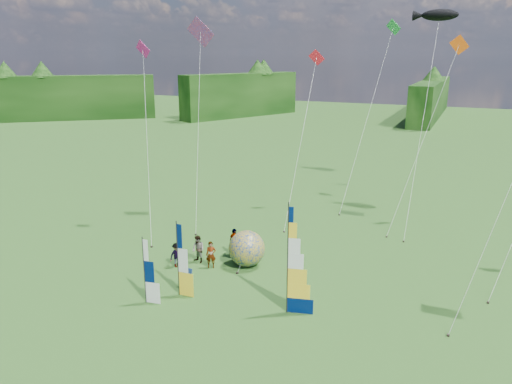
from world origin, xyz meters
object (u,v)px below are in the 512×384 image
at_px(kite_whale, 424,109).
at_px(bol_inflatable, 247,248).
at_px(side_banner_left, 178,260).
at_px(spectator_c, 177,255).
at_px(spectator_a, 211,255).
at_px(side_banner_far, 144,271).
at_px(feather_banner_main, 288,261).
at_px(spectator_b, 198,249).
at_px(spectator_d, 234,242).
at_px(camp_chair, 186,278).

bearing_deg(kite_whale, bol_inflatable, -121.79).
distance_m(side_banner_left, spectator_c, 3.91).
bearing_deg(kite_whale, spectator_a, -124.91).
distance_m(side_banner_far, kite_whale, 23.76).
distance_m(feather_banner_main, spectator_b, 8.23).
bearing_deg(spectator_d, side_banner_far, 112.51).
xyz_separation_m(side_banner_far, spectator_a, (0.98, 5.20, -0.92)).
bearing_deg(bol_inflatable, kite_whale, 58.86).
relative_size(side_banner_left, kite_whale, 0.24).
bearing_deg(side_banner_far, feather_banner_main, 8.33).
bearing_deg(spectator_d, kite_whale, -94.46).
bearing_deg(spectator_d, spectator_c, 84.84).
xyz_separation_m(spectator_a, spectator_b, (-1.10, 0.37, 0.03)).
bearing_deg(side_banner_left, spectator_d, 85.54).
relative_size(bol_inflatable, spectator_a, 1.34).
bearing_deg(spectator_c, side_banner_left, -122.49).
relative_size(spectator_c, spectator_d, 0.85).
bearing_deg(spectator_d, spectator_a, 112.49).
height_order(side_banner_left, side_banner_far, side_banner_left).
relative_size(bol_inflatable, kite_whale, 0.13).
distance_m(spectator_a, spectator_d, 2.33).
bearing_deg(side_banner_far, spectator_c, 94.55).
height_order(spectator_a, kite_whale, kite_whale).
bearing_deg(side_banner_far, kite_whale, 53.37).
bearing_deg(feather_banner_main, spectator_b, 141.04).
distance_m(feather_banner_main, bol_inflatable, 6.29).
distance_m(spectator_a, spectator_b, 1.16).
relative_size(feather_banner_main, side_banner_left, 1.38).
xyz_separation_m(side_banner_far, bol_inflatable, (2.81, 6.36, -0.64)).
height_order(bol_inflatable, spectator_b, bol_inflatable).
distance_m(side_banner_left, spectator_b, 4.48).
height_order(spectator_d, camp_chair, spectator_d).
relative_size(side_banner_far, spectator_d, 1.95).
height_order(bol_inflatable, spectator_c, bol_inflatable).
bearing_deg(spectator_c, spectator_b, -14.88).
bearing_deg(bol_inflatable, spectator_d, 141.14).
xyz_separation_m(spectator_a, camp_chair, (-0.08, -2.76, -0.34)).
relative_size(side_banner_far, camp_chair, 3.56).
distance_m(spectator_d, camp_chair, 5.09).
bearing_deg(spectator_b, bol_inflatable, 35.58).
bearing_deg(camp_chair, spectator_c, 135.18).
bearing_deg(spectator_b, spectator_d, 71.85).
relative_size(side_banner_left, spectator_a, 2.44).
xyz_separation_m(feather_banner_main, camp_chair, (-6.16, 0.42, -2.28)).
bearing_deg(spectator_b, side_banner_left, -52.85).
bearing_deg(spectator_b, spectator_c, -107.49).
height_order(side_banner_left, spectator_c, side_banner_left).
xyz_separation_m(side_banner_left, bol_inflatable, (1.69, 4.94, -0.91)).
bearing_deg(spectator_c, feather_banner_main, -83.91).
height_order(side_banner_left, bol_inflatable, side_banner_left).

